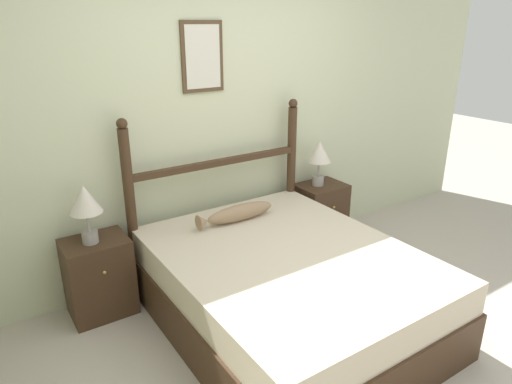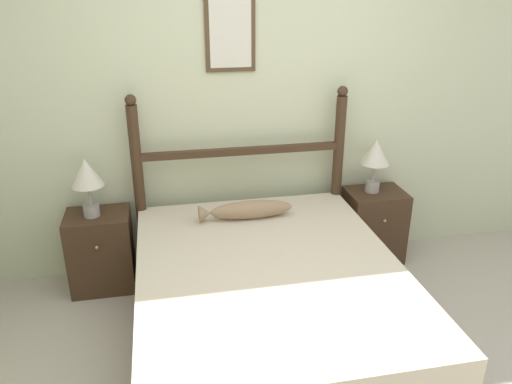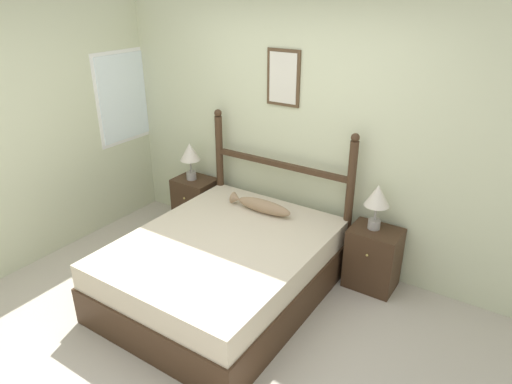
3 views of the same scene
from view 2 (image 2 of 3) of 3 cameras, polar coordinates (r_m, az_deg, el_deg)
wall_back at (r=3.78m, az=-0.03°, el=9.95°), size 6.40×0.08×2.55m
bed at (r=3.15m, az=1.50°, el=-12.80°), size 1.59×2.00×0.57m
headboard at (r=3.76m, az=-1.65°, el=1.67°), size 1.59×0.08×1.42m
nightstand_left at (r=3.86m, az=-17.26°, el=-6.44°), size 0.45×0.38×0.59m
nightstand_right at (r=4.17m, az=13.25°, el=-3.72°), size 0.45×0.38×0.59m
table_lamp_left at (r=3.61m, az=-18.78°, el=1.70°), size 0.22×0.22×0.43m
table_lamp_right at (r=3.95m, az=13.48°, el=4.10°), size 0.22×0.22×0.43m
fish_pillow at (r=3.52m, az=-1.08°, el=-2.07°), size 0.67×0.13×0.13m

